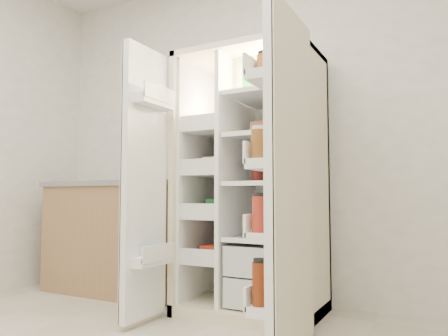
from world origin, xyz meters
The scene contains 5 objects.
wall_back centered at (0.00, 2.00, 1.35)m, with size 4.00×0.02×2.70m, color white.
refrigerator centered at (0.13, 1.65, 0.75)m, with size 0.92×0.70×1.80m.
freezer_door centered at (-0.38, 1.05, 0.89)m, with size 0.15×0.40×1.72m.
fridge_door centered at (0.60, 0.96, 0.87)m, with size 0.17×0.58×1.72m.
kitchen_counter centered at (-1.14, 1.71, 0.46)m, with size 1.27×0.68×0.92m.
Camera 1 is at (1.33, -1.10, 0.79)m, focal length 34.00 mm.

